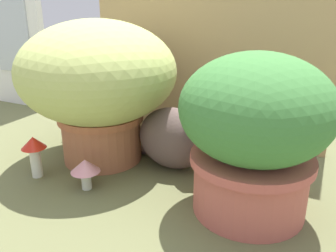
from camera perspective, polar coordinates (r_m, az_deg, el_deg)
The scene contains 8 objects.
ground_plane at distance 1.15m, azimuth -7.77°, elevation -9.62°, with size 6.00×6.00×0.00m, color #60633E.
cardboard_backdrop at distance 1.45m, azimuth 6.26°, elevation 15.36°, with size 1.02×0.03×0.90m, color tan.
window_panel_white at distance 2.12m, azimuth -24.13°, elevation 14.57°, with size 0.40×0.05×0.85m.
grass_planter at distance 1.25m, azimuth -11.44°, elevation 7.37°, with size 0.56×0.56×0.51m.
leafy_planter at distance 0.94m, azimuth 14.08°, elevation -0.62°, with size 0.41×0.41×0.45m.
cat at distance 1.20m, azimuth 1.56°, elevation -1.64°, with size 0.38×0.19×0.32m.
mushroom_ornament_red at distance 1.23m, azimuth -21.26°, elevation -3.59°, with size 0.08×0.08×0.14m.
mushroom_ornament_pink at distance 1.12m, azimuth -13.53°, elevation -6.74°, with size 0.09×0.09×0.10m.
Camera 1 is at (0.58, -0.82, 0.56)m, focal length 36.85 mm.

